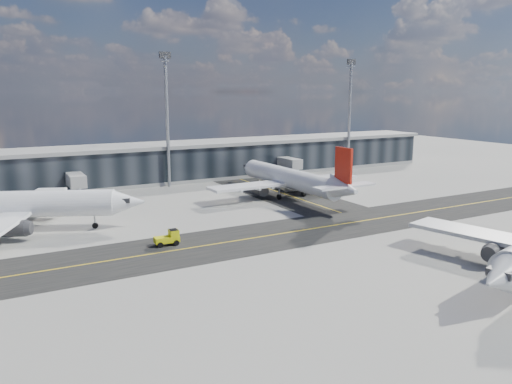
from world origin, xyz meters
The scene contains 8 objects.
ground centered at (0.00, 0.00, 0.00)m, with size 300.00×300.00×0.00m, color gray.
taxiway_lanes centered at (3.91, 10.74, 0.01)m, with size 180.00×63.00×0.03m.
terminal_concourse centered at (0.04, 54.93, 4.09)m, with size 152.00×19.80×8.80m.
floodlight_masts centered at (0.00, 48.00, 15.61)m, with size 102.50×0.70×28.90m.
airliner_af centered at (-33.17, 25.29, 3.97)m, with size 38.87×33.58×12.03m.
airliner_redtail centered at (17.08, 24.98, 3.80)m, with size 32.98×38.76×11.51m.
baggage_tug centered at (-14.29, 6.67, 1.05)m, with size 3.43×1.88×2.10m.
service_van centered at (20.47, 31.84, 0.84)m, with size 2.77×6.01×1.67m, color white.
Camera 1 is at (-35.30, -56.58, 20.61)m, focal length 35.00 mm.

